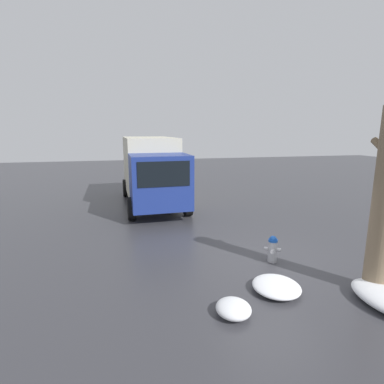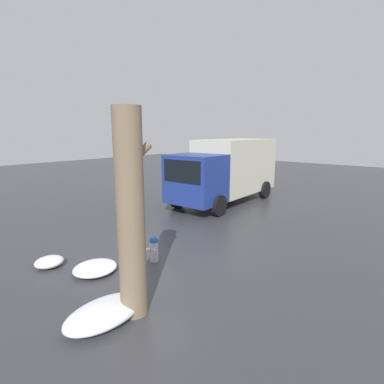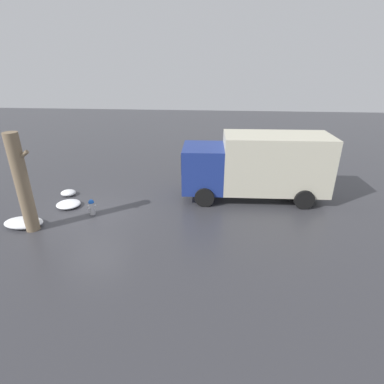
% 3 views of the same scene
% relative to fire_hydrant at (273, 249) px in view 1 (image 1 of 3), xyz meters
% --- Properties ---
extents(ground_plane, '(60.00, 60.00, 0.00)m').
position_rel_fire_hydrant_xyz_m(ground_plane, '(0.00, -0.00, -0.37)').
color(ground_plane, '#38383D').
extents(fire_hydrant, '(0.36, 0.42, 0.72)m').
position_rel_fire_hydrant_xyz_m(fire_hydrant, '(0.00, 0.00, 0.00)').
color(fire_hydrant, '#B7B7BC').
rests_on(fire_hydrant, ground_plane).
extents(delivery_truck, '(6.85, 2.69, 3.12)m').
position_rel_fire_hydrant_xyz_m(delivery_truck, '(7.31, 2.42, 1.32)').
color(delivery_truck, navy).
rests_on(delivery_truck, ground_plane).
extents(snow_pile_curbside, '(0.73, 0.67, 0.27)m').
position_rel_fire_hydrant_xyz_m(snow_pile_curbside, '(-1.99, 1.86, -0.23)').
color(snow_pile_curbside, white).
rests_on(snow_pile_curbside, ground_plane).
extents(snow_pile_by_tree, '(1.09, 1.02, 0.23)m').
position_rel_fire_hydrant_xyz_m(snow_pile_by_tree, '(-1.40, 0.65, -0.25)').
color(snow_pile_by_tree, white).
rests_on(snow_pile_by_tree, ground_plane).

